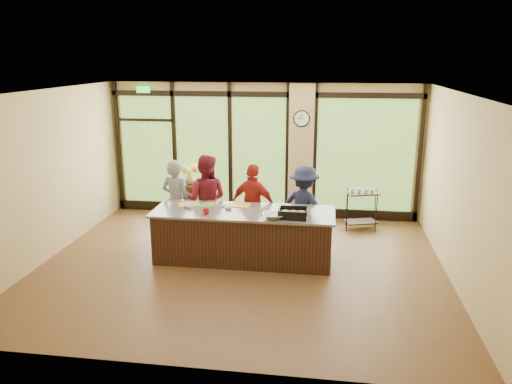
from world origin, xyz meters
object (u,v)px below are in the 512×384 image
(cook_left, at_px, (176,201))
(roasting_pan, at_px, (293,215))
(island_base, at_px, (244,236))
(flower_stand, at_px, (191,203))
(cook_right, at_px, (304,207))
(bar_cart, at_px, (362,205))

(cook_left, distance_m, roasting_pan, 2.54)
(island_base, distance_m, flower_stand, 2.45)
(cook_right, distance_m, roasting_pan, 1.12)
(cook_left, xyz_separation_m, roasting_pan, (2.34, -0.97, 0.14))
(cook_left, height_order, bar_cart, cook_left)
(flower_stand, relative_size, bar_cart, 0.96)
(roasting_pan, bearing_deg, cook_right, 85.04)
(cook_left, height_order, roasting_pan, cook_left)
(island_base, relative_size, bar_cart, 3.47)
(cook_left, xyz_separation_m, bar_cart, (3.63, 1.24, -0.29))
(cook_right, bearing_deg, roasting_pan, 106.78)
(flower_stand, bearing_deg, cook_left, -71.04)
(flower_stand, distance_m, bar_cart, 3.69)
(cook_right, xyz_separation_m, bar_cart, (1.15, 1.12, -0.25))
(cook_left, relative_size, flower_stand, 1.92)
(cook_right, xyz_separation_m, roasting_pan, (-0.14, -1.10, 0.17))
(cook_right, bearing_deg, island_base, 63.15)
(cook_right, height_order, bar_cart, cook_right)
(cook_right, height_order, flower_stand, cook_right)
(island_base, height_order, cook_right, cook_right)
(island_base, xyz_separation_m, roasting_pan, (0.89, -0.25, 0.52))
(island_base, height_order, flower_stand, island_base)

